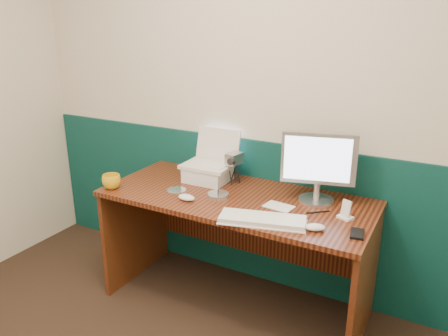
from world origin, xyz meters
The scene contains 18 objects.
back_wall centered at (0.00, 1.75, 1.25)m, with size 3.50×0.04×2.50m, color beige.
wainscot centered at (0.00, 1.74, 0.50)m, with size 3.48×0.02×1.00m, color #07322D.
desk centered at (0.04, 1.38, 0.38)m, with size 1.60×0.70×0.75m, color #350F09.
laptop_riser centered at (-0.24, 1.52, 0.80)m, with size 0.27×0.23×0.09m, color silver.
laptop centered at (-0.24, 1.52, 0.97)m, with size 0.31×0.24×0.26m, color silver, non-canonical shape.
monitor centered at (0.48, 1.53, 0.96)m, with size 0.41×0.12×0.41m, color #B9B8BE, non-canonical shape.
keyboard centered at (0.32, 1.13, 0.76)m, with size 0.44×0.15×0.03m, color white.
mouse_right centered at (0.59, 1.17, 0.77)m, with size 0.10×0.06×0.03m, color silver.
mouse_left centered at (-0.18, 1.19, 0.77)m, with size 0.11×0.06×0.04m, color silver.
mug centered at (-0.69, 1.12, 0.79)m, with size 0.11×0.11×0.09m, color gold.
camcorder centered at (-0.06, 1.56, 0.85)m, with size 0.09×0.13×0.19m, color #A5A5A9, non-canonical shape.
cd_spindle centered at (-0.04, 1.31, 0.76)m, with size 0.13×0.13×0.03m, color silver.
cd_loose_a centered at (-0.32, 1.29, 0.75)m, with size 0.12×0.12×0.00m, color silver.
pen centered at (0.54, 1.38, 0.75)m, with size 0.01×0.01×0.13m, color black.
papers centered at (0.32, 1.35, 0.75)m, with size 0.16×0.11×0.00m, color white.
dock centered at (0.69, 1.38, 0.76)m, with size 0.07×0.06×0.01m, color white.
music_player centered at (0.69, 1.38, 0.81)m, with size 0.05×0.01×0.09m, color silver.
pda centered at (0.78, 1.22, 0.76)m, with size 0.06×0.11×0.01m, color black.
Camera 1 is at (1.12, -0.75, 1.74)m, focal length 35.00 mm.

